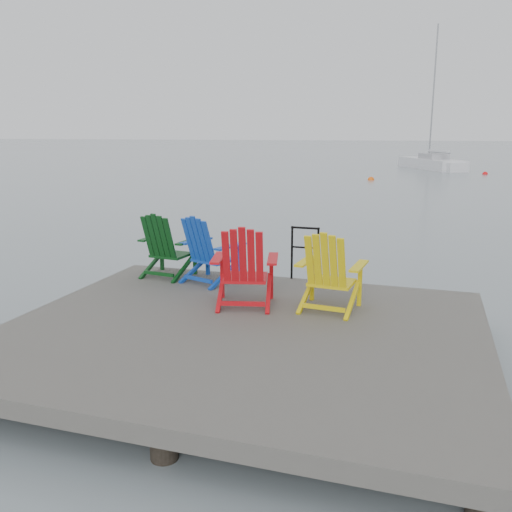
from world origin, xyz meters
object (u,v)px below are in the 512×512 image
(sailboat_near, at_px, (431,164))
(buoy_b, at_px, (371,180))
(chair_red, at_px, (244,266))
(handrail, at_px, (305,248))
(buoy_d, at_px, (485,174))
(chair_green, at_px, (166,245))
(chair_yellow, at_px, (329,271))
(chair_blue, at_px, (208,249))

(sailboat_near, bearing_deg, buoy_b, -131.09)
(chair_red, relative_size, sailboat_near, 0.10)
(handrail, relative_size, sailboat_near, 0.08)
(buoy_b, relative_size, buoy_d, 1.08)
(chair_green, bearing_deg, buoy_d, 83.74)
(sailboat_near, bearing_deg, chair_red, -119.11)
(handrail, relative_size, buoy_b, 2.18)
(buoy_b, bearing_deg, sailboat_near, 74.58)
(chair_yellow, bearing_deg, chair_blue, 164.14)
(chair_blue, bearing_deg, buoy_b, 110.11)
(handrail, bearing_deg, buoy_d, 80.39)
(chair_blue, relative_size, sailboat_near, 0.10)
(chair_green, bearing_deg, chair_red, -25.15)
(buoy_d, bearing_deg, handrail, -99.61)
(chair_green, relative_size, sailboat_near, 0.09)
(sailboat_near, xyz_separation_m, buoy_d, (3.72, -5.46, -0.36))
(chair_yellow, bearing_deg, handrail, 119.73)
(chair_red, distance_m, buoy_d, 35.59)
(handrail, relative_size, chair_red, 0.78)
(chair_blue, distance_m, chair_yellow, 2.29)
(handrail, relative_size, chair_yellow, 0.81)
(handrail, height_order, chair_yellow, chair_yellow)
(sailboat_near, height_order, buoy_d, sailboat_near)
(chair_green, relative_size, buoy_d, 2.88)
(handrail, xyz_separation_m, sailboat_near, (1.94, 38.86, -0.69))
(chair_blue, distance_m, sailboat_near, 39.66)
(chair_blue, xyz_separation_m, chair_yellow, (2.14, -0.82, 0.01))
(chair_green, distance_m, buoy_d, 34.86)
(handrail, distance_m, sailboat_near, 38.92)
(buoy_d, bearing_deg, chair_blue, -101.82)
(chair_blue, bearing_deg, buoy_d, 98.02)
(chair_red, bearing_deg, handrail, 59.32)
(chair_green, xyz_separation_m, sailboat_near, (4.22, 39.38, -0.70))
(chair_red, xyz_separation_m, sailboat_near, (2.44, 40.50, -0.73))
(chair_red, distance_m, buoy_b, 27.75)
(chair_blue, distance_m, buoy_b, 26.74)
(chair_yellow, distance_m, buoy_d, 35.24)
(chair_blue, height_order, chair_yellow, chair_yellow)
(chair_blue, xyz_separation_m, sailboat_near, (3.41, 39.51, -0.70))
(buoy_b, bearing_deg, chair_blue, -89.73)
(chair_blue, distance_m, chair_red, 1.39)
(chair_red, bearing_deg, chair_yellow, -5.34)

